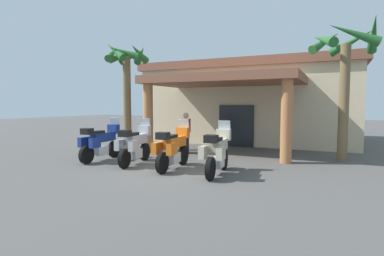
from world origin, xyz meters
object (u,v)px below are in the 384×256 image
object	(u,v)px
motorcycle_orange	(173,148)
palm_tree_near_portico	(345,60)
motorcycle_blue	(100,142)
pedestrian	(186,130)
palm_tree_roadside	(127,70)
motorcycle_silver	(135,145)
motel_building	(253,102)
motorcycle_cream	(217,152)

from	to	relation	value
motorcycle_orange	palm_tree_near_portico	xyz separation A→B (m)	(4.91, 4.18, 3.07)
motorcycle_blue	pedestrian	size ratio (longest dim) A/B	1.25
motorcycle_orange	palm_tree_roadside	size ratio (longest dim) A/B	0.44
motorcycle_silver	motel_building	bearing A→B (deg)	-19.56
pedestrian	palm_tree_roadside	distance (m)	4.05
motorcycle_blue	palm_tree_roadside	bearing A→B (deg)	15.15
pedestrian	palm_tree_roadside	world-z (taller)	palm_tree_roadside
motel_building	motorcycle_cream	world-z (taller)	motel_building
motorcycle_cream	palm_tree_roadside	xyz separation A→B (m)	(-5.76, 2.86, 3.03)
motorcycle_blue	palm_tree_near_portico	distance (m)	9.64
motorcycle_silver	palm_tree_near_portico	world-z (taller)	palm_tree_near_portico
motorcycle_silver	motorcycle_blue	bearing A→B (deg)	79.76
motorcycle_silver	motorcycle_cream	bearing A→B (deg)	-103.24
motorcycle_orange	motorcycle_cream	bearing A→B (deg)	-97.73
palm_tree_near_portico	pedestrian	bearing A→B (deg)	-168.59
motorcycle_silver	palm_tree_near_portico	xyz separation A→B (m)	(6.53, 4.11, 3.07)
motorcycle_orange	motel_building	bearing A→B (deg)	-3.92
pedestrian	palm_tree_near_portico	distance (m)	6.73
motorcycle_orange	palm_tree_near_portico	size ratio (longest dim) A/B	0.42
motorcycle_blue	motorcycle_orange	xyz separation A→B (m)	(3.25, -0.07, 0.00)
motel_building	palm_tree_roadside	world-z (taller)	palm_tree_roadside
pedestrian	motel_building	bearing A→B (deg)	-80.13
motorcycle_cream	palm_tree_roadside	world-z (taller)	palm_tree_roadside
motorcycle_cream	pedestrian	bearing A→B (deg)	34.24
palm_tree_roadside	palm_tree_near_portico	bearing A→B (deg)	8.89
motorcycle_blue	palm_tree_near_portico	bearing A→B (deg)	-66.28
motel_building	pedestrian	bearing A→B (deg)	-101.12
motel_building	motorcycle_silver	world-z (taller)	motel_building
motorcycle_silver	palm_tree_roadside	world-z (taller)	palm_tree_roadside
motel_building	motorcycle_silver	distance (m)	9.68
motorcycle_blue	motorcycle_silver	bearing A→B (deg)	-92.93
motorcycle_cream	motel_building	bearing A→B (deg)	2.53
palm_tree_near_portico	motorcycle_orange	bearing A→B (deg)	-139.57
motorcycle_silver	pedestrian	world-z (taller)	pedestrian
motorcycle_cream	palm_tree_near_portico	bearing A→B (deg)	-45.19
motorcycle_blue	motorcycle_silver	distance (m)	1.62
motel_building	motorcycle_cream	xyz separation A→B (m)	(1.72, -9.59, -1.58)
motorcycle_cream	palm_tree_roadside	size ratio (longest dim) A/B	0.44
palm_tree_near_portico	palm_tree_roadside	world-z (taller)	palm_tree_near_portico
motel_building	palm_tree_roadside	distance (m)	7.98
motel_building	motorcycle_blue	world-z (taller)	motel_building
motorcycle_orange	palm_tree_roadside	distance (m)	5.83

